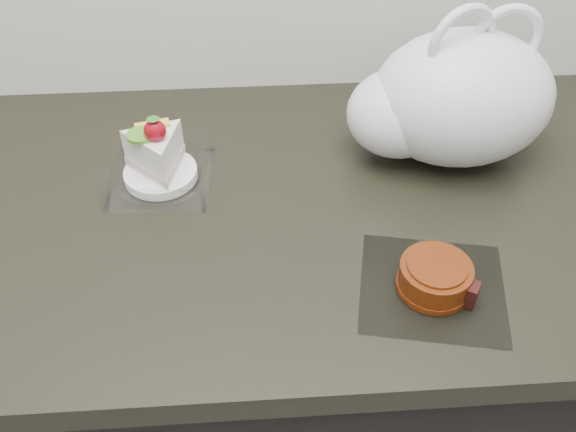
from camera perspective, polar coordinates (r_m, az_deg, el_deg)
The scene contains 4 objects.
counter at distance 1.27m, azimuth -3.69°, elevation -14.08°, with size 2.04×0.64×0.90m.
cake_tray at distance 0.96m, azimuth -11.41°, elevation 4.61°, with size 0.16×0.16×0.12m.
mooncake_wrap at distance 0.81m, azimuth 12.98°, elevation -5.53°, with size 0.21×0.20×0.04m.
plastic_bag at distance 0.98m, azimuth 14.14°, elevation 9.97°, with size 0.33×0.26×0.25m.
Camera 1 is at (0.03, 1.00, 1.51)m, focal length 40.00 mm.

